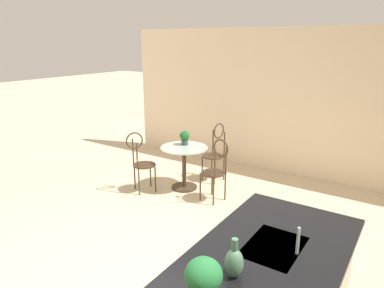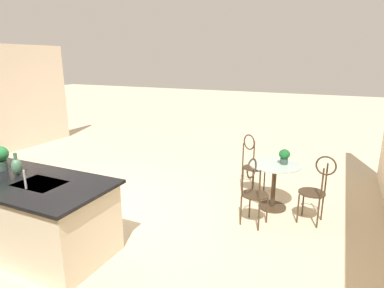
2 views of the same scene
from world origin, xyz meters
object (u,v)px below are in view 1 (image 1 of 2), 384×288
potted_plant_on_table (185,137)px  chair_near_window (215,149)px  chair_by_island (216,167)px  bistro_table (184,164)px  chair_toward_desk (141,159)px  vase_on_counter (234,262)px  potted_plant_counter_near (203,280)px

potted_plant_on_table → chair_near_window: bearing=149.7°
chair_by_island → potted_plant_on_table: bearing=-109.5°
bistro_table → chair_near_window: 0.70m
chair_by_island → chair_toward_desk: (0.35, -1.23, 0.00)m
chair_by_island → vase_on_counter: vase_on_counter is taller
bistro_table → chair_toward_desk: chair_toward_desk is taller
bistro_table → chair_near_window: size_ratio=0.77×
bistro_table → chair_by_island: bearing=77.8°
chair_near_window → chair_toward_desk: 1.38m
chair_near_window → bistro_table: bearing=-20.2°
chair_toward_desk → vase_on_counter: bearing=51.4°
chair_toward_desk → potted_plant_on_table: chair_toward_desk is taller
bistro_table → chair_near_window: chair_near_window is taller
bistro_table → vase_on_counter: size_ratio=2.78×
chair_near_window → chair_toward_desk: size_ratio=1.00×
chair_by_island → chair_toward_desk: 1.28m
bistro_table → chair_toward_desk: (0.50, -0.53, 0.13)m
potted_plant_counter_near → vase_on_counter: (-0.35, 0.03, -0.07)m
bistro_table → potted_plant_on_table: size_ratio=3.33×
potted_plant_counter_near → chair_near_window: bearing=-151.3°
chair_near_window → potted_plant_on_table: chair_near_window is taller
potted_plant_on_table → chair_by_island: bearing=70.5°
chair_near_window → chair_toward_desk: bearing=-33.6°
chair_near_window → chair_by_island: same height
potted_plant_on_table → vase_on_counter: (2.91, 2.41, 0.15)m
potted_plant_on_table → vase_on_counter: vase_on_counter is taller
chair_near_window → potted_plant_on_table: (0.53, -0.31, 0.30)m
bistro_table → potted_plant_counter_near: bearing=36.4°
bistro_table → potted_plant_on_table: bearing=-150.0°
potted_plant_on_table → vase_on_counter: 3.78m
chair_near_window → chair_by_island: (0.80, 0.47, 0.00)m
potted_plant_counter_near → chair_by_island: bearing=-151.7°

